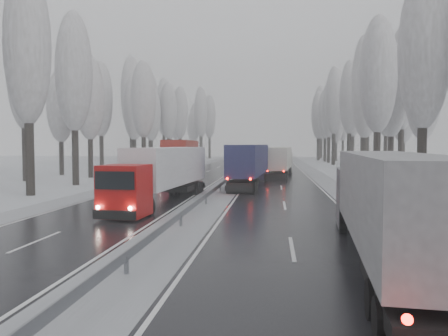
% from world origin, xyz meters
% --- Properties ---
extents(ground, '(260.00, 260.00, 0.00)m').
position_xyz_m(ground, '(0.00, 0.00, 0.00)').
color(ground, silver).
rests_on(ground, ground).
extents(carriageway_right, '(7.50, 200.00, 0.03)m').
position_xyz_m(carriageway_right, '(5.25, 30.00, 0.01)').
color(carriageway_right, black).
rests_on(carriageway_right, ground).
extents(carriageway_left, '(7.50, 200.00, 0.03)m').
position_xyz_m(carriageway_left, '(-5.25, 30.00, 0.01)').
color(carriageway_left, black).
rests_on(carriageway_left, ground).
extents(median_slush, '(3.00, 200.00, 0.04)m').
position_xyz_m(median_slush, '(0.00, 30.00, 0.02)').
color(median_slush, '#A3A6AB').
rests_on(median_slush, ground).
extents(shoulder_right, '(2.40, 200.00, 0.04)m').
position_xyz_m(shoulder_right, '(10.20, 30.00, 0.02)').
color(shoulder_right, '#A3A6AB').
rests_on(shoulder_right, ground).
extents(shoulder_left, '(2.40, 200.00, 0.04)m').
position_xyz_m(shoulder_left, '(-10.20, 30.00, 0.02)').
color(shoulder_left, '#A3A6AB').
rests_on(shoulder_left, ground).
extents(median_guardrail, '(0.12, 200.00, 0.76)m').
position_xyz_m(median_guardrail, '(0.00, 29.99, 0.60)').
color(median_guardrail, slate).
rests_on(median_guardrail, ground).
extents(tree_16, '(3.60, 3.60, 16.53)m').
position_xyz_m(tree_16, '(15.04, 15.67, 10.67)').
color(tree_16, black).
rests_on(tree_16, ground).
extents(tree_18, '(3.60, 3.60, 16.58)m').
position_xyz_m(tree_18, '(14.51, 27.03, 10.70)').
color(tree_18, black).
rests_on(tree_18, ground).
extents(tree_19, '(3.60, 3.60, 14.57)m').
position_xyz_m(tree_19, '(20.02, 31.03, 9.42)').
color(tree_19, black).
rests_on(tree_19, ground).
extents(tree_20, '(3.60, 3.60, 15.71)m').
position_xyz_m(tree_20, '(17.90, 35.17, 10.14)').
color(tree_20, black).
rests_on(tree_20, ground).
extents(tree_21, '(3.60, 3.60, 18.62)m').
position_xyz_m(tree_21, '(20.12, 39.17, 12.00)').
color(tree_21, black).
rests_on(tree_21, ground).
extents(tree_22, '(3.60, 3.60, 15.86)m').
position_xyz_m(tree_22, '(17.02, 45.60, 10.24)').
color(tree_22, black).
rests_on(tree_22, ground).
extents(tree_23, '(3.60, 3.60, 13.55)m').
position_xyz_m(tree_23, '(23.31, 49.60, 8.77)').
color(tree_23, black).
rests_on(tree_23, ground).
extents(tree_24, '(3.60, 3.60, 20.49)m').
position_xyz_m(tree_24, '(17.90, 51.02, 13.19)').
color(tree_24, black).
rests_on(tree_24, ground).
extents(tree_25, '(3.60, 3.60, 19.44)m').
position_xyz_m(tree_25, '(24.81, 55.02, 12.52)').
color(tree_25, black).
rests_on(tree_25, ground).
extents(tree_26, '(3.60, 3.60, 18.78)m').
position_xyz_m(tree_26, '(17.56, 61.27, 12.10)').
color(tree_26, black).
rests_on(tree_26, ground).
extents(tree_27, '(3.60, 3.60, 17.62)m').
position_xyz_m(tree_27, '(24.72, 65.27, 11.36)').
color(tree_27, black).
rests_on(tree_27, ground).
extents(tree_28, '(3.60, 3.60, 19.62)m').
position_xyz_m(tree_28, '(16.34, 71.95, 12.64)').
color(tree_28, black).
rests_on(tree_28, ground).
extents(tree_29, '(3.60, 3.60, 18.11)m').
position_xyz_m(tree_29, '(23.71, 75.95, 11.67)').
color(tree_29, black).
rests_on(tree_29, ground).
extents(tree_30, '(3.60, 3.60, 17.86)m').
position_xyz_m(tree_30, '(16.56, 81.70, 11.52)').
color(tree_30, black).
rests_on(tree_30, ground).
extents(tree_31, '(3.60, 3.60, 18.58)m').
position_xyz_m(tree_31, '(22.48, 85.70, 11.97)').
color(tree_31, black).
rests_on(tree_31, ground).
extents(tree_32, '(3.60, 3.60, 17.33)m').
position_xyz_m(tree_32, '(16.63, 89.21, 11.18)').
color(tree_32, black).
rests_on(tree_32, ground).
extents(tree_33, '(3.60, 3.60, 14.33)m').
position_xyz_m(tree_33, '(19.77, 93.21, 9.26)').
color(tree_33, black).
rests_on(tree_33, ground).
extents(tree_34, '(3.60, 3.60, 17.63)m').
position_xyz_m(tree_34, '(15.73, 96.32, 11.37)').
color(tree_34, black).
rests_on(tree_34, ground).
extents(tree_35, '(3.60, 3.60, 18.25)m').
position_xyz_m(tree_35, '(24.94, 100.32, 11.77)').
color(tree_35, black).
rests_on(tree_35, ground).
extents(tree_36, '(3.60, 3.60, 20.23)m').
position_xyz_m(tree_36, '(17.04, 106.16, 13.02)').
color(tree_36, black).
rests_on(tree_36, ground).
extents(tree_37, '(3.60, 3.60, 16.37)m').
position_xyz_m(tree_37, '(24.02, 110.16, 10.56)').
color(tree_37, black).
rests_on(tree_37, ground).
extents(tree_38, '(3.60, 3.60, 17.97)m').
position_xyz_m(tree_38, '(18.73, 116.73, 11.59)').
color(tree_38, black).
rests_on(tree_38, ground).
extents(tree_39, '(3.60, 3.60, 16.19)m').
position_xyz_m(tree_39, '(21.55, 120.73, 10.45)').
color(tree_39, black).
rests_on(tree_39, ground).
extents(tree_56, '(3.60, 3.60, 18.12)m').
position_xyz_m(tree_56, '(-14.71, 15.70, 11.68)').
color(tree_56, black).
rests_on(tree_56, ground).
extents(tree_58, '(3.60, 3.60, 17.21)m').
position_xyz_m(tree_58, '(-15.13, 24.57, 11.10)').
color(tree_58, black).
rests_on(tree_58, ground).
extents(tree_59, '(3.60, 3.60, 18.41)m').
position_xyz_m(tree_59, '(-22.80, 28.57, 11.87)').
color(tree_59, black).
rests_on(tree_59, ground).
extents(tree_60, '(3.60, 3.60, 14.84)m').
position_xyz_m(tree_60, '(-17.75, 34.20, 9.59)').
color(tree_60, black).
rests_on(tree_60, ground).
extents(tree_61, '(3.60, 3.60, 13.95)m').
position_xyz_m(tree_61, '(-23.52, 38.20, 9.02)').
color(tree_61, black).
rests_on(tree_61, ground).
extents(tree_62, '(3.60, 3.60, 16.04)m').
position_xyz_m(tree_62, '(-13.94, 43.73, 10.36)').
color(tree_62, black).
rests_on(tree_62, ground).
extents(tree_63, '(3.60, 3.60, 16.88)m').
position_xyz_m(tree_63, '(-21.85, 47.73, 10.89)').
color(tree_63, black).
rests_on(tree_63, ground).
extents(tree_64, '(3.60, 3.60, 15.42)m').
position_xyz_m(tree_64, '(-18.26, 52.71, 9.96)').
color(tree_64, black).
rests_on(tree_64, ground).
extents(tree_65, '(3.60, 3.60, 19.48)m').
position_xyz_m(tree_65, '(-20.05, 56.71, 12.55)').
color(tree_65, black).
rests_on(tree_65, ground).
extents(tree_66, '(3.60, 3.60, 15.23)m').
position_xyz_m(tree_66, '(-18.16, 62.35, 9.84)').
color(tree_66, black).
rests_on(tree_66, ground).
extents(tree_67, '(3.60, 3.60, 17.09)m').
position_xyz_m(tree_67, '(-19.54, 66.35, 11.03)').
color(tree_67, black).
rests_on(tree_67, ground).
extents(tree_68, '(3.60, 3.60, 16.65)m').
position_xyz_m(tree_68, '(-16.58, 69.11, 10.75)').
color(tree_68, black).
rests_on(tree_68, ground).
extents(tree_69, '(3.60, 3.60, 19.35)m').
position_xyz_m(tree_69, '(-21.42, 73.11, 12.46)').
color(tree_69, black).
rests_on(tree_69, ground).
extents(tree_70, '(3.60, 3.60, 17.09)m').
position_xyz_m(tree_70, '(-16.33, 79.19, 11.03)').
color(tree_70, black).
rests_on(tree_70, ground).
extents(tree_71, '(3.60, 3.60, 19.61)m').
position_xyz_m(tree_71, '(-21.09, 83.19, 12.63)').
color(tree_71, black).
rests_on(tree_71, ground).
extents(tree_72, '(3.60, 3.60, 15.11)m').
position_xyz_m(tree_72, '(-18.93, 88.54, 9.76)').
color(tree_72, black).
rests_on(tree_72, ground).
extents(tree_73, '(3.60, 3.60, 17.22)m').
position_xyz_m(tree_73, '(-21.82, 92.54, 11.11)').
color(tree_73, black).
rests_on(tree_73, ground).
extents(tree_74, '(3.60, 3.60, 19.68)m').
position_xyz_m(tree_74, '(-15.07, 99.33, 12.67)').
color(tree_74, black).
rests_on(tree_74, ground).
extents(tree_75, '(3.60, 3.60, 18.60)m').
position_xyz_m(tree_75, '(-24.20, 103.33, 11.99)').
color(tree_75, black).
rests_on(tree_75, ground).
extents(tree_76, '(3.60, 3.60, 18.55)m').
position_xyz_m(tree_76, '(-14.05, 108.72, 11.95)').
color(tree_76, black).
rests_on(tree_76, ground).
extents(tree_77, '(3.60, 3.60, 14.32)m').
position_xyz_m(tree_77, '(-19.66, 112.72, 9.26)').
color(tree_77, black).
rests_on(tree_77, ground).
extents(tree_78, '(3.60, 3.60, 19.55)m').
position_xyz_m(tree_78, '(-17.56, 115.31, 12.59)').
color(tree_78, black).
rests_on(tree_78, ground).
extents(tree_79, '(3.60, 3.60, 17.07)m').
position_xyz_m(tree_79, '(-20.33, 119.31, 11.01)').
color(tree_79, black).
rests_on(tree_79, ground).
extents(truck_grey_tarp, '(3.53, 14.80, 3.77)m').
position_xyz_m(truck_grey_tarp, '(8.19, -2.12, 2.20)').
color(truck_grey_tarp, '#545359').
rests_on(truck_grey_tarp, ground).
extents(truck_blue_box, '(3.52, 15.80, 4.02)m').
position_xyz_m(truck_blue_box, '(2.29, 25.22, 2.35)').
color(truck_blue_box, '#1F1D49').
rests_on(truck_blue_box, ground).
extents(truck_cream_box, '(3.47, 14.59, 3.71)m').
position_xyz_m(truck_cream_box, '(5.36, 37.46, 2.17)').
color(truck_cream_box, '#9A9489').
rests_on(truck_cream_box, ground).
extents(box_truck_distant, '(2.81, 8.20, 3.03)m').
position_xyz_m(box_truck_distant, '(4.98, 91.36, 1.54)').
color(box_truck_distant, silver).
rests_on(box_truck_distant, ground).
extents(truck_red_white, '(3.47, 15.07, 3.84)m').
position_xyz_m(truck_red_white, '(-3.02, 12.62, 2.24)').
color(truck_red_white, '#9D0908').
rests_on(truck_red_white, ground).
extents(truck_red_red, '(4.12, 17.91, 4.56)m').
position_xyz_m(truck_red_red, '(-6.92, 35.99, 2.66)').
color(truck_red_red, maroon).
rests_on(truck_red_red, ground).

